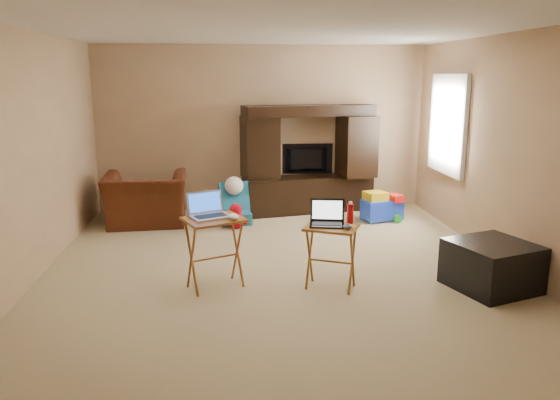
{
  "coord_description": "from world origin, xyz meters",
  "views": [
    {
      "loc": [
        -0.53,
        -5.64,
        2.06
      ],
      "look_at": [
        0.0,
        -0.2,
        0.8
      ],
      "focal_mm": 35.0,
      "sensor_mm": 36.0,
      "label": 1
    }
  ],
  "objects": [
    {
      "name": "laptop_right",
      "position": [
        0.42,
        -0.62,
        0.75
      ],
      "size": [
        0.38,
        0.33,
        0.24
      ],
      "primitive_type": "cube",
      "rotation": [
        0.0,
        0.0,
        -0.19
      ],
      "color": "black",
      "rests_on": "tray_table_right"
    },
    {
      "name": "mouse_left",
      "position": [
        -0.48,
        -0.59,
        0.74
      ],
      "size": [
        0.14,
        0.17,
        0.06
      ],
      "primitive_type": "ellipsoid",
      "rotation": [
        0.0,
        0.0,
        0.36
      ],
      "color": "white",
      "rests_on": "tray_table_left"
    },
    {
      "name": "floor",
      "position": [
        0.0,
        0.0,
        0.0
      ],
      "size": [
        5.5,
        5.5,
        0.0
      ],
      "primitive_type": "plane",
      "color": "tan",
      "rests_on": "ground"
    },
    {
      "name": "wall_back",
      "position": [
        0.0,
        2.75,
        1.25
      ],
      "size": [
        5.0,
        0.0,
        5.0
      ],
      "primitive_type": "plane",
      "rotation": [
        1.57,
        0.0,
        0.0
      ],
      "color": "tan",
      "rests_on": "ground"
    },
    {
      "name": "ottoman",
      "position": [
        2.03,
        -0.8,
        0.23
      ],
      "size": [
        0.91,
        0.91,
        0.46
      ],
      "primitive_type": "cube",
      "rotation": [
        0.0,
        0.0,
        0.32
      ],
      "color": "black",
      "rests_on": "floor"
    },
    {
      "name": "window_pane",
      "position": [
        2.48,
        1.55,
        1.4
      ],
      "size": [
        0.0,
        1.2,
        1.2
      ],
      "primitive_type": "plane",
      "rotation": [
        1.57,
        0.0,
        -1.57
      ],
      "color": "white",
      "rests_on": "ground"
    },
    {
      "name": "plush_toy",
      "position": [
        -0.43,
        1.57,
        0.18
      ],
      "size": [
        0.32,
        0.27,
        0.36
      ],
      "primitive_type": null,
      "color": "red",
      "rests_on": "floor"
    },
    {
      "name": "window_frame",
      "position": [
        2.46,
        1.55,
        1.4
      ],
      "size": [
        0.06,
        1.14,
        1.34
      ],
      "primitive_type": "cube",
      "color": "white",
      "rests_on": "ground"
    },
    {
      "name": "water_bottle",
      "position": [
        0.66,
        -0.56,
        0.73
      ],
      "size": [
        0.06,
        0.06,
        0.19
      ],
      "primitive_type": "cylinder",
      "color": "red",
      "rests_on": "tray_table_right"
    },
    {
      "name": "wall_front",
      "position": [
        0.0,
        -2.75,
        1.25
      ],
      "size": [
        5.0,
        0.0,
        5.0
      ],
      "primitive_type": "plane",
      "rotation": [
        -1.57,
        0.0,
        0.0
      ],
      "color": "tan",
      "rests_on": "ground"
    },
    {
      "name": "recliner",
      "position": [
        -1.67,
        1.93,
        0.36
      ],
      "size": [
        1.16,
        1.03,
        0.72
      ],
      "primitive_type": "imported",
      "rotation": [
        0.0,
        0.0,
        3.2
      ],
      "color": "#491C0F",
      "rests_on": "floor"
    },
    {
      "name": "mouse_right",
      "position": [
        0.59,
        -0.76,
        0.66
      ],
      "size": [
        0.12,
        0.15,
        0.05
      ],
      "primitive_type": "ellipsoid",
      "rotation": [
        0.0,
        0.0,
        -0.33
      ],
      "color": "#424247",
      "rests_on": "tray_table_right"
    },
    {
      "name": "wall_right",
      "position": [
        2.5,
        0.0,
        1.25
      ],
      "size": [
        0.0,
        5.5,
        5.5
      ],
      "primitive_type": "plane",
      "rotation": [
        1.57,
        0.0,
        -1.57
      ],
      "color": "tan",
      "rests_on": "ground"
    },
    {
      "name": "push_toy",
      "position": [
        1.67,
        1.81,
        0.22
      ],
      "size": [
        0.67,
        0.56,
        0.43
      ],
      "primitive_type": null,
      "rotation": [
        0.0,
        0.0,
        0.29
      ],
      "color": "blue",
      "rests_on": "floor"
    },
    {
      "name": "tray_table_right",
      "position": [
        0.46,
        -0.64,
        0.32
      ],
      "size": [
        0.61,
        0.56,
        0.63
      ],
      "primitive_type": "cube",
      "rotation": [
        0.0,
        0.0,
        -0.43
      ],
      "color": "#905B22",
      "rests_on": "floor"
    },
    {
      "name": "wall_left",
      "position": [
        -2.5,
        0.0,
        1.25
      ],
      "size": [
        0.0,
        5.5,
        5.5
      ],
      "primitive_type": "plane",
      "rotation": [
        1.57,
        0.0,
        1.57
      ],
      "color": "tan",
      "rests_on": "ground"
    },
    {
      "name": "tray_table_left",
      "position": [
        -0.67,
        -0.52,
        0.35
      ],
      "size": [
        0.67,
        0.62,
        0.71
      ],
      "primitive_type": "cube",
      "rotation": [
        0.0,
        0.0,
        0.42
      ],
      "color": "#9E5C26",
      "rests_on": "floor"
    },
    {
      "name": "ceiling",
      "position": [
        0.0,
        0.0,
        2.5
      ],
      "size": [
        5.5,
        5.5,
        0.0
      ],
      "primitive_type": "plane",
      "rotation": [
        3.14,
        0.0,
        0.0
      ],
      "color": "silver",
      "rests_on": "ground"
    },
    {
      "name": "television",
      "position": [
        0.69,
        2.67,
        0.78
      ],
      "size": [
        0.83,
        0.15,
        0.47
      ],
      "primitive_type": "imported",
      "rotation": [
        0.0,
        0.0,
        3.09
      ],
      "color": "black",
      "rests_on": "entertainment_center"
    },
    {
      "name": "child_rocker",
      "position": [
        -0.45,
        1.87,
        0.29
      ],
      "size": [
        0.51,
        0.56,
        0.57
      ],
      "primitive_type": null,
      "rotation": [
        0.0,
        0.0,
        0.17
      ],
      "color": "#175F83",
      "rests_on": "floor"
    },
    {
      "name": "entertainment_center",
      "position": [
        0.69,
        2.47,
        0.81
      ],
      "size": [
        2.04,
        0.87,
        1.62
      ],
      "primitive_type": "cube",
      "rotation": [
        0.0,
        0.0,
        0.2
      ],
      "color": "black",
      "rests_on": "floor"
    },
    {
      "name": "laptop_left",
      "position": [
        -0.7,
        -0.49,
        0.83
      ],
      "size": [
        0.46,
        0.42,
        0.24
      ],
      "primitive_type": "cube",
      "rotation": [
        0.0,
        0.0,
        0.41
      ],
      "color": "#AEAEB3",
      "rests_on": "tray_table_left"
    }
  ]
}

